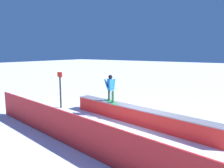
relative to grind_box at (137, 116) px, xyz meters
The scene contains 5 objects.
ground_plane 0.35m from the grind_box, ahead, with size 120.00×120.00×0.00m, color white.
grind_box is the anchor object (origin of this frame).
snowboarder 2.14m from the grind_box, ahead, with size 1.35×1.00×1.41m.
safety_fence 3.71m from the grind_box, 90.00° to the left, with size 13.14×0.06×1.24m, color red.
trail_marker 5.20m from the grind_box, ahead, with size 0.40×0.10×2.17m.
Camera 1 is at (-4.64, 8.67, 3.38)m, focal length 34.31 mm.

